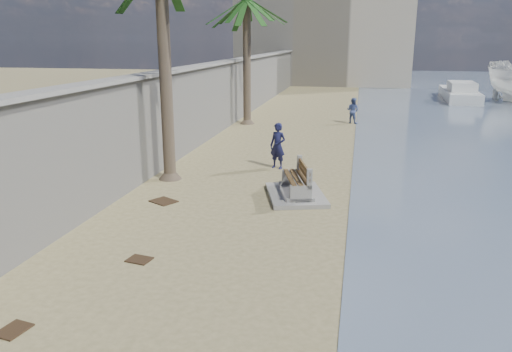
{
  "coord_description": "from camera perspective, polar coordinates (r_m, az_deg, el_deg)",
  "views": [
    {
      "loc": [
        2.13,
        -5.69,
        4.79
      ],
      "look_at": [
        -0.5,
        7.0,
        1.2
      ],
      "focal_mm": 35.0,
      "sensor_mm": 36.0,
      "label": 1
    }
  ],
  "objects": [
    {
      "name": "bench_far",
      "position": [
        15.52,
        4.6,
        -0.82
      ],
      "size": [
        2.28,
        2.81,
        1.02
      ],
      "color": "gray",
      "rests_on": "ground_plane"
    },
    {
      "name": "palm_back",
      "position": [
        28.76,
        -1.08,
        19.29
      ],
      "size": [
        5.0,
        5.0,
        7.7
      ],
      "color": "brown",
      "rests_on": "ground_plane"
    },
    {
      "name": "debris_d",
      "position": [
        11.59,
        -13.19,
        -9.29
      ],
      "size": [
        0.58,
        0.5,
        0.03
      ],
      "primitive_type": "cube",
      "rotation": [
        0.0,
        0.0,
        2.97
      ],
      "color": "#382616",
      "rests_on": "ground_plane"
    },
    {
      "name": "wall_cap",
      "position": [
        26.74,
        -4.32,
        12.78
      ],
      "size": [
        0.8,
        70.0,
        0.12
      ],
      "primitive_type": "cube",
      "color": "gray",
      "rests_on": "seawall"
    },
    {
      "name": "debris_b",
      "position": [
        9.75,
        -25.98,
        -15.54
      ],
      "size": [
        0.51,
        0.6,
        0.03
      ],
      "primitive_type": "cube",
      "rotation": [
        0.0,
        0.0,
        4.54
      ],
      "color": "#382616",
      "rests_on": "ground_plane"
    },
    {
      "name": "person_a",
      "position": [
        18.82,
        2.51,
        3.84
      ],
      "size": [
        0.85,
        0.72,
        2.0
      ],
      "primitive_type": "imported",
      "rotation": [
        0.0,
        0.0,
        -0.38
      ],
      "color": "#141639",
      "rests_on": "ground_plane"
    },
    {
      "name": "end_building",
      "position": [
        57.88,
        7.97,
        17.52
      ],
      "size": [
        18.0,
        12.0,
        14.0
      ],
      "primitive_type": "cube",
      "color": "#B7AA93",
      "rests_on": "ground_plane"
    },
    {
      "name": "yacht_far",
      "position": [
        43.92,
        22.19,
        8.54
      ],
      "size": [
        2.77,
        8.61,
        1.5
      ],
      "primitive_type": null,
      "rotation": [
        0.0,
        0.0,
        1.53
      ],
      "color": "silver",
      "rests_on": "bay_water"
    },
    {
      "name": "debris_c",
      "position": [
        15.4,
        -10.52,
        -2.85
      ],
      "size": [
        0.93,
        0.88,
        0.03
      ],
      "primitive_type": "cube",
      "rotation": [
        0.0,
        0.0,
        2.62
      ],
      "color": "#382616",
      "rests_on": "ground_plane"
    },
    {
      "name": "seawall",
      "position": [
        26.89,
        -4.24,
        8.94
      ],
      "size": [
        0.45,
        70.0,
        3.5
      ],
      "primitive_type": "cube",
      "color": "gray",
      "rests_on": "ground_plane"
    },
    {
      "name": "person_b",
      "position": [
        29.66,
        11.01,
        7.51
      ],
      "size": [
        0.98,
        0.9,
        1.65
      ],
      "primitive_type": "imported",
      "rotation": [
        0.0,
        0.0,
        2.7
      ],
      "color": "#455690",
      "rests_on": "ground_plane"
    }
  ]
}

